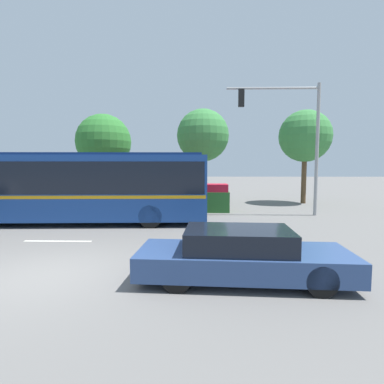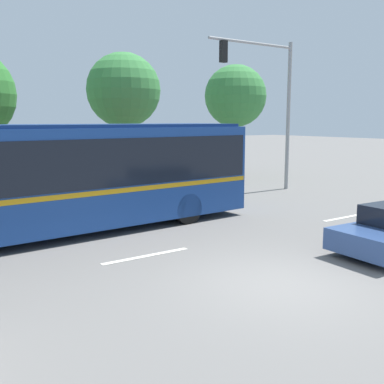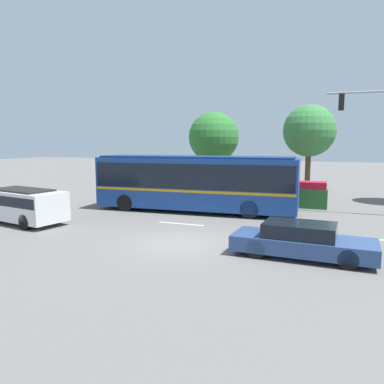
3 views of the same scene
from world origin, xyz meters
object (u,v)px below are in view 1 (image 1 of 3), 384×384
object	(u,v)px
street_tree_left	(104,142)
street_tree_right	(305,136)
street_tree_centre	(203,136)
sedan_foreground	(242,255)
city_bus	(80,184)
traffic_light_pole	(296,129)

from	to	relation	value
street_tree_left	street_tree_right	distance (m)	14.41
street_tree_centre	street_tree_left	bearing A→B (deg)	179.29
sedan_foreground	street_tree_right	world-z (taller)	street_tree_right
city_bus	sedan_foreground	world-z (taller)	city_bus
city_bus	street_tree_right	xyz separation A→B (m)	(12.97, 7.94, 2.90)
city_bus	street_tree_right	bearing A→B (deg)	-151.25
street_tree_centre	street_tree_right	bearing A→B (deg)	-1.38
city_bus	street_tree_right	distance (m)	15.48
traffic_light_pole	street_tree_right	xyz separation A→B (m)	(2.35, 5.37, 0.14)
street_tree_left	street_tree_centre	size ratio (longest dim) A/B	0.95
street_tree_left	street_tree_right	world-z (taller)	street_tree_right
city_bus	sedan_foreground	xyz separation A→B (m)	(6.52, -6.92, -1.26)
street_tree_right	traffic_light_pole	bearing A→B (deg)	-113.67
sedan_foreground	street_tree_centre	xyz separation A→B (m)	(-0.75, 15.03, 4.23)
city_bus	traffic_light_pole	world-z (taller)	traffic_light_pole
sedan_foreground	traffic_light_pole	bearing A→B (deg)	69.69
sedan_foreground	street_tree_right	distance (m)	16.72
city_bus	street_tree_centre	size ratio (longest dim) A/B	1.75
sedan_foreground	traffic_light_pole	world-z (taller)	traffic_light_pole
street_tree_centre	street_tree_right	world-z (taller)	street_tree_centre
street_tree_right	street_tree_centre	bearing A→B (deg)	178.62
sedan_foreground	street_tree_left	distance (m)	17.50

